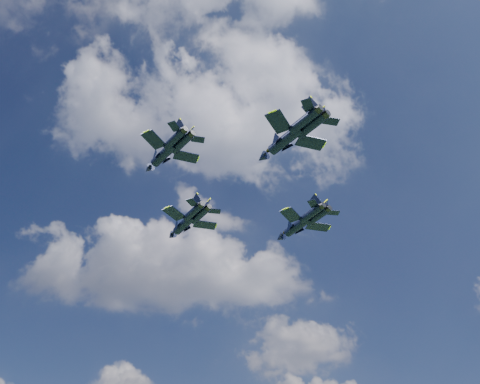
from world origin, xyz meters
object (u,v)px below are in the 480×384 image
at_px(jet_left, 163,155).
at_px(jet_right, 296,226).
at_px(jet_lead, 184,225).
at_px(jet_slot, 284,141).

height_order(jet_left, jet_right, jet_right).
relative_size(jet_left, jet_right, 0.84).
relative_size(jet_lead, jet_left, 1.18).
relative_size(jet_left, jet_slot, 0.85).
distance_m(jet_right, jet_slot, 25.19).
xyz_separation_m(jet_left, jet_slot, (21.04, -2.35, 1.41)).
height_order(jet_lead, jet_left, jet_lead).
bearing_deg(jet_lead, jet_right, -38.40).
height_order(jet_lead, jet_right, jet_lead).
bearing_deg(jet_left, jet_right, 1.78).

